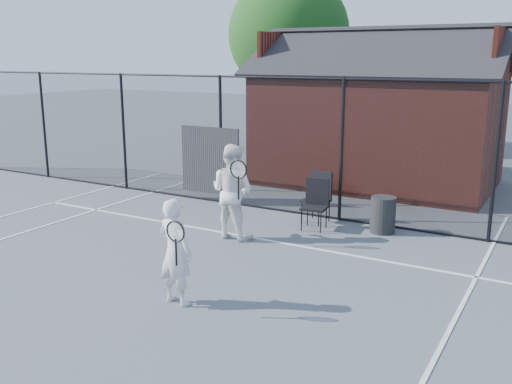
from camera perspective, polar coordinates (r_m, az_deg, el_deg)
The scene contains 10 objects.
ground at distance 8.74m, azimuth -10.46°, elevation -9.82°, with size 80.00×80.00×0.00m, color #4C5257.
court_lines at distance 7.87m, azimuth -16.80°, elevation -12.86°, with size 11.02×18.00×0.01m.
fence at distance 12.55m, azimuth 2.96°, elevation 4.38°, with size 22.04×3.00×3.00m.
clubhouse at distance 15.92m, azimuth 12.15°, elevation 6.60°, with size 6.50×4.36×4.19m.
tree_left at distance 21.89m, azimuth 3.30°, elevation 15.42°, with size 4.48×4.48×6.44m.
player_front at distance 8.04m, azimuth -8.08°, elevation -5.93°, with size 0.70×0.54×1.53m.
player_back at distance 10.86m, azimuth -2.40°, elevation 0.08°, with size 1.00×0.75×1.82m.
chair_left at distance 12.00m, azimuth 6.01°, elevation -0.62°, with size 0.50×0.52×1.04m, color black.
chair_right at distance 11.49m, azimuth 5.85°, elevation -1.36°, with size 0.48×0.50×1.00m, color black.
waste_bin at distance 11.56m, azimuth 12.57°, elevation -2.23°, with size 0.50×0.50×0.72m, color #242424.
Camera 1 is at (5.26, -6.08, 3.41)m, focal length 40.00 mm.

